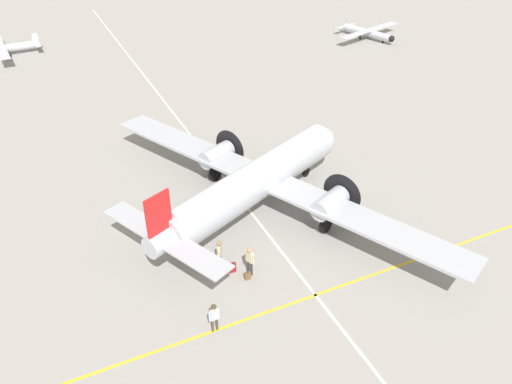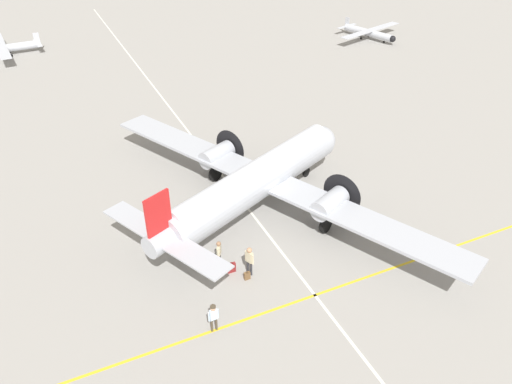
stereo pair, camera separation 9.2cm
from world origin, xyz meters
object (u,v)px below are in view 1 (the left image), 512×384
at_px(light_aircraft_distant, 2,49).
at_px(light_aircraft_taxiing, 369,32).
at_px(ramp_agent, 219,251).
at_px(suitcase_near_door, 232,268).
at_px(airliner_main, 260,178).
at_px(crew_foreground, 214,315).
at_px(suitcase_upright_spare, 248,276).
at_px(passenger_boarding, 250,258).

distance_m(light_aircraft_distant, light_aircraft_taxiing, 45.20).
distance_m(ramp_agent, suitcase_near_door, 1.16).
bearing_deg(light_aircraft_distant, light_aircraft_taxiing, 159.08).
xyz_separation_m(airliner_main, light_aircraft_distant, (-14.23, 41.32, -1.50)).
distance_m(crew_foreground, suitcase_upright_spare, 4.02).
height_order(crew_foreground, suitcase_near_door, crew_foreground).
bearing_deg(ramp_agent, crew_foreground, -170.81).
relative_size(ramp_agent, suitcase_near_door, 2.58).
bearing_deg(airliner_main, light_aircraft_taxiing, 19.08).
bearing_deg(suitcase_upright_spare, light_aircraft_taxiing, 46.52).
bearing_deg(crew_foreground, suitcase_near_door, 53.77).
xyz_separation_m(suitcase_upright_spare, light_aircraft_taxiing, (32.61, 34.39, 0.61)).
bearing_deg(suitcase_near_door, airliner_main, 50.63).
bearing_deg(ramp_agent, suitcase_near_door, -120.04).
height_order(passenger_boarding, light_aircraft_distant, light_aircraft_distant).
bearing_deg(light_aircraft_taxiing, suitcase_near_door, -62.03).
distance_m(passenger_boarding, light_aircraft_distant, 48.07).
bearing_deg(suitcase_near_door, light_aircraft_taxiing, 45.28).
bearing_deg(light_aircraft_distant, crew_foreground, 94.38).
xyz_separation_m(ramp_agent, suitcase_upright_spare, (0.96, -1.69, -0.80)).
bearing_deg(crew_foreground, light_aircraft_distant, 96.60).
bearing_deg(light_aircraft_distant, suitcase_near_door, 97.87).
bearing_deg(passenger_boarding, light_aircraft_distant, -9.30).
relative_size(crew_foreground, suitcase_upright_spare, 3.28).
distance_m(passenger_boarding, light_aircraft_taxiing, 46.95).
relative_size(suitcase_upright_spare, light_aircraft_taxiing, 0.05).
xyz_separation_m(passenger_boarding, light_aircraft_taxiing, (32.32, 34.06, -0.29)).
distance_m(airliner_main, light_aircraft_distant, 43.72).
relative_size(suitcase_near_door, light_aircraft_taxiing, 0.06).
bearing_deg(airliner_main, suitcase_near_door, -154.75).
xyz_separation_m(airliner_main, ramp_agent, (-4.43, -4.11, -1.32)).
height_order(airliner_main, ramp_agent, airliner_main).
bearing_deg(suitcase_upright_spare, airliner_main, 59.10).
height_order(airliner_main, light_aircraft_taxiing, airliner_main).
distance_m(crew_foreground, suitcase_near_door, 4.30).
bearing_deg(airliner_main, light_aircraft_distant, 83.63).
relative_size(passenger_boarding, light_aircraft_distant, 0.16).
distance_m(suitcase_upright_spare, light_aircraft_taxiing, 47.40).
relative_size(suitcase_near_door, light_aircraft_distant, 0.06).
bearing_deg(suitcase_near_door, light_aircraft_distant, 102.44).
height_order(ramp_agent, suitcase_upright_spare, ramp_agent).
height_order(crew_foreground, ramp_agent, ramp_agent).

